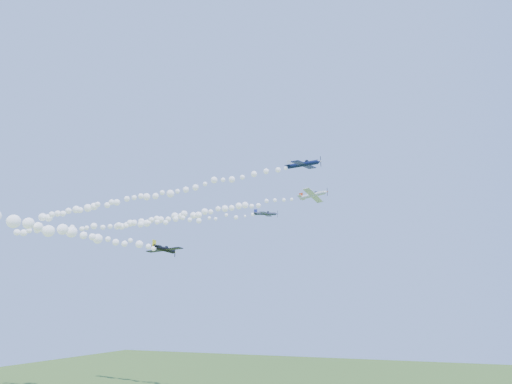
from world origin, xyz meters
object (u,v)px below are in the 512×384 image
(plane_grey, at_px, (266,214))
(plane_black, at_px, (164,249))
(plane_navy, at_px, (304,164))
(plane_white, at_px, (313,195))

(plane_grey, bearing_deg, plane_black, -118.03)
(plane_navy, bearing_deg, plane_white, 111.42)
(plane_navy, xyz_separation_m, plane_grey, (-15.20, 21.64, -3.75))
(plane_white, relative_size, plane_navy, 1.05)
(plane_navy, xyz_separation_m, plane_black, (-26.60, -3.94, -15.02))
(plane_white, relative_size, plane_black, 1.05)
(plane_white, relative_size, plane_grey, 1.23)
(plane_white, height_order, plane_grey, plane_white)
(plane_grey, height_order, plane_black, plane_grey)
(plane_black, bearing_deg, plane_white, -35.57)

